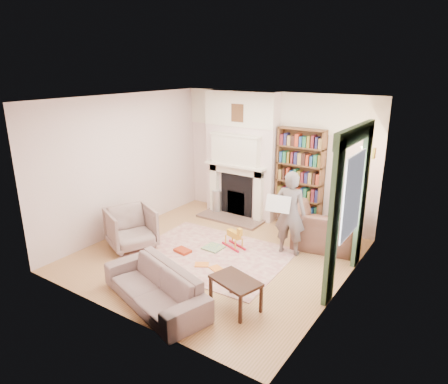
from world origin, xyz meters
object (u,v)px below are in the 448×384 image
Objects in this scene: sofa at (155,286)px; rocking_horse at (234,237)px; bookcase at (300,173)px; armchair_reading at (324,228)px; man_reading at (290,213)px; coffee_table at (235,293)px; armchair_left at (131,228)px; paraffin_heater at (217,201)px.

sofa is 2.20m from rocking_horse.
bookcase is 1.35m from armchair_reading.
coffee_table is at bearing 83.64° from man_reading.
sofa is at bearing -135.38° from coffee_table.
armchair_left is at bearing 162.78° from sofa.
paraffin_heater is (-2.30, 1.02, -0.51)m from man_reading.
bookcase is 3.36× the size of paraffin_heater.
coffee_table is at bearing -81.12° from bookcase.
coffee_table is at bearing 45.65° from sofa.
rocking_horse is (-0.56, -1.67, -0.95)m from bookcase.
coffee_table is at bearing -36.36° from rocking_horse.
rocking_horse is (-0.96, -0.38, -0.56)m from man_reading.
armchair_left is at bearing 23.31° from armchair_reading.
armchair_left is 0.45× the size of sofa.
armchair_reading is 2.79m from paraffin_heater.
man_reading is (0.40, -1.30, -0.39)m from bookcase.
armchair_reading is 2.15× the size of paraffin_heater.
man_reading reaches higher than coffee_table.
coffee_table is (0.52, -3.32, -0.95)m from bookcase.
armchair_reading is 0.63× the size of sofa.
man_reading reaches higher than rocking_horse.
rocking_horse is at bearing 108.38° from sofa.
bookcase is 2.64× the size of coffee_table.
rocking_horse is (1.35, -1.39, -0.05)m from paraffin_heater.
rocking_horse is at bearing -32.97° from armchair_left.
sofa is (1.69, -1.16, -0.11)m from armchair_left.
armchair_left is 2.46m from paraffin_heater.
armchair_reading is 0.76× the size of man_reading.
rocking_horse is at bearing -45.94° from paraffin_heater.
man_reading is (2.60, 1.42, 0.40)m from armchair_left.
paraffin_heater reaches higher than coffee_table.
rocking_horse is at bearing 24.62° from armchair_reading.
armchair_reading is 1.40× the size of armchair_left.
man_reading is at bearing 109.53° from coffee_table.
armchair_left is at bearing -127.17° from rocking_horse.
armchair_left is 2.79m from coffee_table.
sofa is at bearing -97.49° from bookcase.
paraffin_heater reaches higher than rocking_horse.
armchair_reading is at bearing -39.40° from bookcase.
bookcase reaches higher than armchair_left.
armchair_left is (-3.05, -2.02, -0.00)m from armchair_reading.
bookcase is at bearing 8.33° from paraffin_heater.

